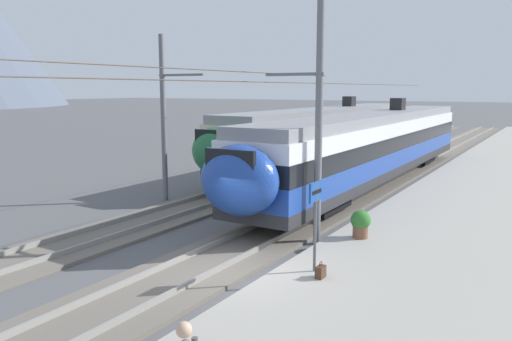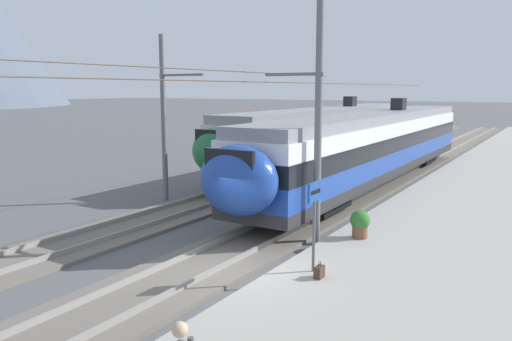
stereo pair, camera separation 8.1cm
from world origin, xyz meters
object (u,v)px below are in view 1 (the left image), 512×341
platform_sign (316,206)px  potted_plant_platform_edge (361,222)px  catenary_mast_mid (316,118)px  handbag_near_sign (321,272)px  catenary_mast_far_side (166,115)px  train_far_track (325,133)px  train_near_platform (372,144)px

platform_sign → potted_plant_platform_edge: 3.72m
catenary_mast_mid → handbag_near_sign: catenary_mast_mid is taller
catenary_mast_far_side → train_far_track: bearing=-8.6°
platform_sign → potted_plant_platform_edge: (3.51, 0.02, -1.23)m
platform_sign → handbag_near_sign: (-0.35, -0.34, -1.58)m
handbag_near_sign → potted_plant_platform_edge: 3.90m
catenary_mast_far_side → potted_plant_platform_edge: 10.73m
catenary_mast_far_side → potted_plant_platform_edge: size_ratio=43.38×
platform_sign → potted_plant_platform_edge: size_ratio=2.63×
train_far_track → potted_plant_platform_edge: bearing=-152.4°
train_far_track → handbag_near_sign: size_ratio=58.19×
handbag_near_sign → potted_plant_platform_edge: (3.87, 0.36, 0.35)m
catenary_mast_mid → train_near_platform: bearing=8.9°
catenary_mast_far_side → potted_plant_platform_edge: (-2.27, -10.04, -3.03)m
potted_plant_platform_edge → train_near_platform: bearing=17.0°
platform_sign → handbag_near_sign: platform_sign is taller
train_near_platform → potted_plant_platform_edge: bearing=-163.0°
train_near_platform → catenary_mast_far_side: size_ratio=0.68×
train_near_platform → catenary_mast_far_side: bearing=140.3°
handbag_near_sign → catenary_mast_mid: bearing=27.5°
platform_sign → catenary_mast_far_side: bearing=60.1°
catenary_mast_far_side → potted_plant_platform_edge: bearing=-102.7°
catenary_mast_mid → platform_sign: bearing=-154.6°
train_far_track → catenary_mast_mid: bearing=-157.4°
catenary_mast_far_side → platform_sign: bearing=-119.9°
train_far_track → potted_plant_platform_edge: train_far_track is taller
catenary_mast_mid → catenary_mast_far_side: (2.51, 8.51, -0.24)m
train_far_track → handbag_near_sign: train_far_track is taller
train_near_platform → handbag_near_sign: 14.91m
potted_plant_platform_edge → catenary_mast_mid: bearing=98.9°
platform_sign → handbag_near_sign: bearing=-136.4°
catenary_mast_far_side → catenary_mast_mid: bearing=-106.4°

